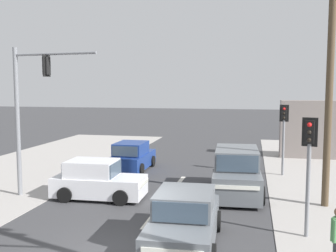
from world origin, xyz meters
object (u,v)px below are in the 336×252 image
at_px(pedestal_signal_far_median, 284,128).
at_px(hatchback_oncoming_near, 132,157).
at_px(suv_oncoming_mid, 237,173).
at_px(sedan_receding_far, 185,221).
at_px(traffic_signal_mast, 28,102).
at_px(pedestal_signal_right_kerb, 309,157).
at_px(hatchback_crossing_left, 97,181).
at_px(utility_pole_midground_right, 330,80).

bearing_deg(pedestal_signal_far_median, hatchback_oncoming_near, -177.14).
relative_size(suv_oncoming_mid, sedan_receding_far, 1.08).
bearing_deg(traffic_signal_mast, pedestal_signal_right_kerb, -12.08).
relative_size(suv_oncoming_mid, hatchback_crossing_left, 1.25).
relative_size(pedestal_signal_far_median, suv_oncoming_mid, 0.77).
bearing_deg(suv_oncoming_mid, pedestal_signal_right_kerb, -63.03).
bearing_deg(utility_pole_midground_right, sedan_receding_far, -133.70).
bearing_deg(pedestal_signal_right_kerb, traffic_signal_mast, 167.92).
distance_m(utility_pole_midground_right, pedestal_signal_far_median, 5.61).
distance_m(pedestal_signal_far_median, sedan_receding_far, 10.40).
xyz_separation_m(sedan_receding_far, hatchback_crossing_left, (-4.21, 3.94, -0.00)).
xyz_separation_m(utility_pole_midground_right, traffic_signal_mast, (-11.43, -1.11, -0.84)).
xyz_separation_m(suv_oncoming_mid, hatchback_oncoming_near, (-5.64, 3.56, -0.18)).
bearing_deg(pedestal_signal_far_median, hatchback_crossing_left, -142.57).
bearing_deg(hatchback_oncoming_near, sedan_receding_far, -64.51).
relative_size(sedan_receding_far, hatchback_oncoming_near, 1.17).
height_order(suv_oncoming_mid, hatchback_crossing_left, suv_oncoming_mid).
height_order(traffic_signal_mast, suv_oncoming_mid, traffic_signal_mast).
height_order(sedan_receding_far, hatchback_oncoming_near, sedan_receding_far).
relative_size(traffic_signal_mast, hatchback_oncoming_near, 1.64).
height_order(pedestal_signal_right_kerb, hatchback_crossing_left, pedestal_signal_right_kerb).
bearing_deg(utility_pole_midground_right, suv_oncoming_mid, 162.38).
relative_size(utility_pole_midground_right, hatchback_crossing_left, 2.41).
relative_size(pedestal_signal_far_median, hatchback_oncoming_near, 0.97).
bearing_deg(pedestal_signal_right_kerb, pedestal_signal_far_median, 90.65).
bearing_deg(hatchback_crossing_left, suv_oncoming_mid, 18.54).
bearing_deg(suv_oncoming_mid, pedestal_signal_far_median, 61.69).
bearing_deg(sedan_receding_far, traffic_signal_mast, 152.62).
xyz_separation_m(utility_pole_midground_right, pedestal_signal_far_median, (-1.17, 5.00, -2.26)).
xyz_separation_m(pedestal_signal_right_kerb, hatchback_oncoming_near, (-7.86, 7.94, -1.71)).
relative_size(utility_pole_midground_right, hatchback_oncoming_near, 2.43).
distance_m(utility_pole_midground_right, suv_oncoming_mid, 5.13).
distance_m(utility_pole_midground_right, hatchback_crossing_left, 9.59).
distance_m(pedestal_signal_right_kerb, suv_oncoming_mid, 5.14).
height_order(pedestal_signal_far_median, hatchback_crossing_left, pedestal_signal_far_median).
bearing_deg(utility_pole_midground_right, pedestal_signal_far_median, 103.16).
bearing_deg(hatchback_crossing_left, pedestal_signal_far_median, 37.43).
relative_size(suv_oncoming_mid, hatchback_oncoming_near, 1.26).
xyz_separation_m(traffic_signal_mast, pedestal_signal_far_median, (10.26, 6.11, -1.42)).
height_order(pedestal_signal_right_kerb, pedestal_signal_far_median, same).
xyz_separation_m(utility_pole_midground_right, hatchback_crossing_left, (-8.70, -0.76, -3.97)).
relative_size(pedestal_signal_right_kerb, hatchback_crossing_left, 0.97).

